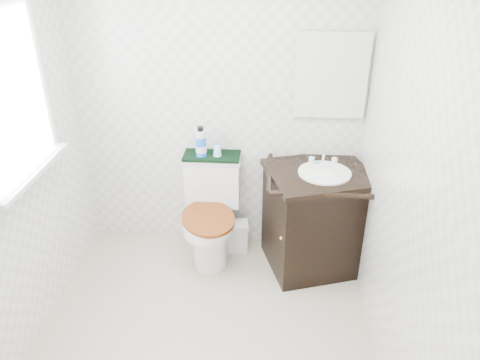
# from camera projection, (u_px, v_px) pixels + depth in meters

# --- Properties ---
(floor) EXTENTS (2.40, 2.40, 0.00)m
(floor) POSITION_uv_depth(u_px,v_px,m) (202.00, 343.00, 3.03)
(floor) COLOR #A79D87
(floor) RESTS_ON ground
(wall_back) EXTENTS (2.40, 0.00, 2.40)m
(wall_back) POSITION_uv_depth(u_px,v_px,m) (219.00, 106.00, 3.53)
(wall_back) COLOR silver
(wall_back) RESTS_ON ground
(wall_right) EXTENTS (0.00, 2.40, 2.40)m
(wall_right) POSITION_uv_depth(u_px,v_px,m) (405.00, 187.00, 2.40)
(wall_right) COLOR silver
(wall_right) RESTS_ON ground
(window) EXTENTS (0.02, 0.70, 0.90)m
(window) POSITION_uv_depth(u_px,v_px,m) (7.00, 97.00, 2.59)
(window) COLOR white
(window) RESTS_ON wall_left
(mirror) EXTENTS (0.50, 0.02, 0.60)m
(mirror) POSITION_uv_depth(u_px,v_px,m) (331.00, 76.00, 3.33)
(mirror) COLOR silver
(mirror) RESTS_ON wall_back
(toilet) EXTENTS (0.51, 0.68, 0.82)m
(toilet) POSITION_uv_depth(u_px,v_px,m) (212.00, 216.00, 3.72)
(toilet) COLOR white
(toilet) RESTS_ON floor
(vanity) EXTENTS (0.88, 0.81, 0.92)m
(vanity) POSITION_uv_depth(u_px,v_px,m) (316.00, 217.00, 3.57)
(vanity) COLOR black
(vanity) RESTS_ON floor
(trash_bin) EXTENTS (0.20, 0.17, 0.26)m
(trash_bin) POSITION_uv_depth(u_px,v_px,m) (237.00, 236.00, 3.86)
(trash_bin) COLOR silver
(trash_bin) RESTS_ON floor
(towel) EXTENTS (0.44, 0.22, 0.02)m
(towel) POSITION_uv_depth(u_px,v_px,m) (212.00, 156.00, 3.60)
(towel) COLOR black
(towel) RESTS_ON toilet
(mouthwash_bottle) EXTENTS (0.08, 0.08, 0.23)m
(mouthwash_bottle) POSITION_uv_depth(u_px,v_px,m) (201.00, 143.00, 3.54)
(mouthwash_bottle) COLOR blue
(mouthwash_bottle) RESTS_ON towel
(cup) EXTENTS (0.06, 0.06, 0.08)m
(cup) POSITION_uv_depth(u_px,v_px,m) (217.00, 151.00, 3.56)
(cup) COLOR #9BD0FE
(cup) RESTS_ON towel
(soap_bar) EXTENTS (0.06, 0.04, 0.02)m
(soap_bar) POSITION_uv_depth(u_px,v_px,m) (317.00, 163.00, 3.49)
(soap_bar) COLOR #197B79
(soap_bar) RESTS_ON vanity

